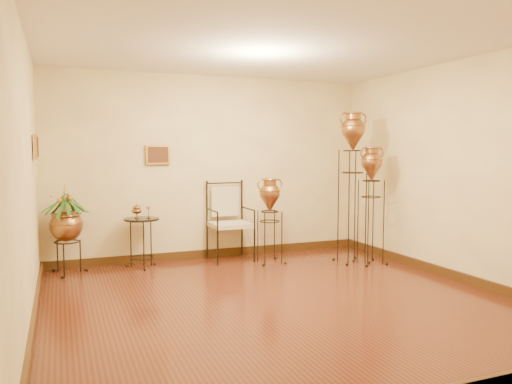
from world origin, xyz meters
name	(u,v)px	position (x,y,z in m)	size (l,w,h in m)	color
ground	(278,300)	(0.00, 0.00, 0.00)	(5.00, 5.00, 0.00)	#562314
room_shell	(278,143)	(-0.01, 0.01, 1.73)	(5.02, 5.02, 2.81)	#FEF6A3
amphora_tall	(352,185)	(1.80, 1.36, 1.15)	(0.54, 0.54, 2.25)	black
amphora_mid	(371,204)	(2.01, 1.18, 0.88)	(0.40, 0.40, 1.74)	black
amphora_short	(270,220)	(0.65, 1.77, 0.63)	(0.49, 0.49, 1.27)	black
planter_urn	(66,222)	(-2.15, 2.15, 0.71)	(0.88, 0.88, 1.27)	black
armchair	(230,221)	(0.17, 2.15, 0.59)	(0.67, 0.63, 1.18)	black
side_table	(142,242)	(-1.16, 2.15, 0.37)	(0.49, 0.49, 0.89)	black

